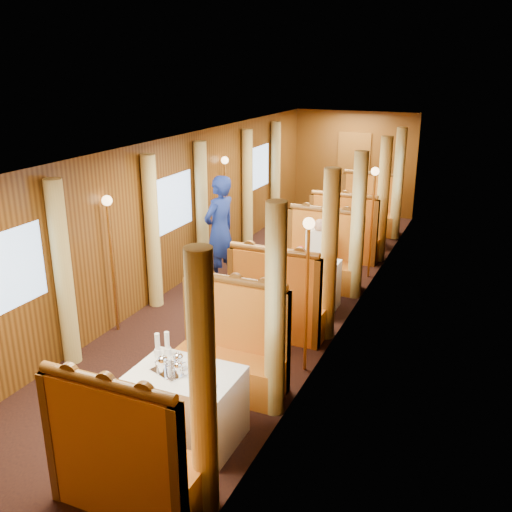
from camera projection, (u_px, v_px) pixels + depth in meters
The scene contains 47 objects.
floor at pixel (257, 300), 9.12m from camera, with size 3.00×12.00×0.01m, color black, non-canonical shape.
ceiling at pixel (257, 142), 8.30m from camera, with size 3.00×12.00×0.01m, color silver, non-canonical shape.
wall_far at pixel (354, 163), 13.92m from camera, with size 3.00×2.50×0.01m, color brown, non-canonical shape.
wall_left at pixel (172, 215), 9.27m from camera, with size 12.00×2.50×0.01m, color brown, non-canonical shape.
wall_right at pixel (353, 236), 8.15m from camera, with size 12.00×2.50×0.01m, color brown, non-canonical shape.
doorway_far at pixel (353, 174), 13.97m from camera, with size 0.80×0.04×2.00m, color brown.
table_near at pixel (187, 405), 5.68m from camera, with size 1.05×0.72×0.75m, color white.
banquette_near_fwd at pixel (126, 464), 4.78m from camera, with size 1.30×0.55×1.34m.
banquette_near_aft at pixel (231, 355), 6.54m from camera, with size 1.30×0.55×1.34m.
table_mid at pixel (302, 285), 8.71m from camera, with size 1.05×0.72×0.75m, color white.
banquette_mid_fwd at pixel (278, 307), 7.82m from camera, with size 1.30×0.55×1.34m.
banquette_mid_aft at pixel (321, 262), 9.58m from camera, with size 1.30×0.55×1.34m.
table_far at pixel (357, 227), 11.75m from camera, with size 1.05×0.72×0.75m, color white.
banquette_far_fwd at pixel (344, 238), 10.86m from camera, with size 1.30×0.55×1.34m.
banquette_far_aft at pixel (368, 213), 12.62m from camera, with size 1.30×0.55×1.34m.
tea_tray at pixel (170, 371), 5.56m from camera, with size 0.34×0.26×0.01m, color silver.
teapot_left at pixel (163, 366), 5.52m from camera, with size 0.17×0.13×0.14m, color silver, non-canonical shape.
teapot_right at pixel (178, 371), 5.47m from camera, with size 0.14×0.10×0.11m, color silver, non-canonical shape.
teapot_back at pixel (178, 363), 5.59m from camera, with size 0.16×0.12×0.13m, color silver, non-canonical shape.
fruit_plate at pixel (205, 383), 5.33m from camera, with size 0.23×0.23×0.05m.
cup_inboard at pixel (158, 348), 5.81m from camera, with size 0.08×0.08×0.26m.
cup_outboard at pixel (167, 346), 5.84m from camera, with size 0.08×0.08×0.26m.
rose_vase_mid at pixel (301, 251), 8.55m from camera, with size 0.06×0.06×0.36m.
rose_vase_far at pixel (358, 201), 11.58m from camera, with size 0.06×0.06×0.36m.
window_left_near at pixel (3, 273), 6.16m from camera, with size 1.20×0.90×0.01m, color #8CADD8, non-canonical shape.
curtain_left_near_b at pixel (63, 275), 6.89m from camera, with size 0.22×0.22×2.35m, color tan.
window_right_near at pixel (254, 320), 5.05m from camera, with size 1.20×0.90×0.01m, color #8CADD8, non-canonical shape.
curtain_right_near_a at pixel (203, 388), 4.50m from camera, with size 0.22×0.22×2.35m, color tan.
curtain_right_near_b at pixel (275, 313), 5.86m from camera, with size 0.22×0.22×2.35m, color tan.
window_left_mid at pixel (172, 203), 9.20m from camera, with size 1.20×0.90×0.01m, color #8CADD8, non-canonical shape.
curtain_left_mid_a at pixel (152, 233), 8.58m from camera, with size 0.22×0.22×2.35m, color tan.
curtain_left_mid_b at pixel (202, 209), 9.93m from camera, with size 0.22×0.22×2.35m, color tan.
window_right_mid at pixel (353, 223), 8.09m from camera, with size 1.20×0.90×0.01m, color #8CADD8, non-canonical shape.
curtain_right_mid_a at pixel (329, 256), 7.54m from camera, with size 0.22×0.22×2.35m, color tan.
curtain_right_mid_b at pixel (358, 226), 8.89m from camera, with size 0.22×0.22×2.35m, color tan.
window_left_far at pixel (258, 168), 12.24m from camera, with size 1.20×0.90×0.01m, color #8CADD8, non-canonical shape.
curtain_left_far_a at pixel (247, 188), 11.61m from camera, with size 0.22×0.22×2.35m, color tan.
curtain_left_far_b at pixel (275, 174), 12.97m from camera, with size 0.22×0.22×2.35m, color tan.
window_right_far at pixel (397, 178), 11.13m from camera, with size 1.20×0.90×0.01m, color #8CADD8, non-canonical shape.
curtain_right_far_a at pixel (383, 200), 10.58m from camera, with size 0.22×0.22×2.35m, color tan.
curtain_right_far_b at pixel (398, 184), 11.93m from camera, with size 0.22×0.22×2.35m, color tan.
sconce_left_fore at pixel (110, 236), 7.67m from camera, with size 0.14×0.14×1.95m.
sconce_right_fore at pixel (308, 264), 6.62m from camera, with size 0.14×0.14×1.95m.
sconce_left_aft at pixel (225, 187), 10.71m from camera, with size 0.14×0.14×1.95m.
sconce_right_aft at pixel (373, 200), 9.66m from camera, with size 0.14×0.14×1.95m.
steward at pixel (220, 230), 9.55m from camera, with size 0.68×0.45×1.86m, color navy.
passenger at pixel (318, 247), 9.30m from camera, with size 0.40×0.44×0.76m.
Camera 1 is at (3.32, -7.71, 3.63)m, focal length 40.00 mm.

